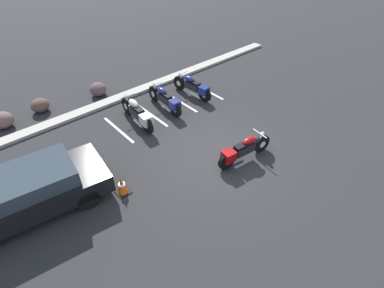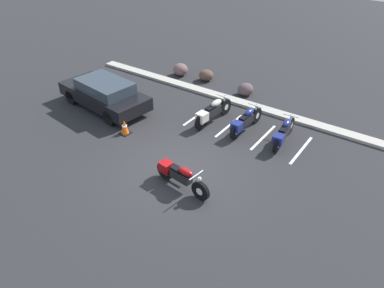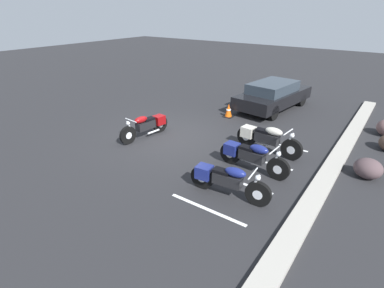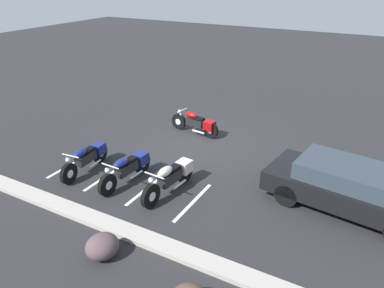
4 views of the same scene
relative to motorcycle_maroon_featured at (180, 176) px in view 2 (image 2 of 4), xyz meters
name	(u,v)px [view 2 (image 2 of 4)]	position (x,y,z in m)	size (l,w,h in m)	color
ground	(181,171)	(-0.46, 0.68, -0.45)	(60.00, 60.00, 0.00)	#262628
motorcycle_maroon_featured	(180,176)	(0.00, 0.00, 0.00)	(2.16, 0.65, 0.85)	black
parked_bike_0	(212,112)	(-1.36, 4.04, 0.03)	(0.65, 2.32, 0.91)	black
parked_bike_1	(245,121)	(0.08, 4.19, 0.01)	(0.62, 2.22, 0.87)	black
parked_bike_2	(284,133)	(1.65, 4.26, 0.00)	(0.62, 2.19, 0.86)	black
car_black	(104,93)	(-5.88, 2.49, 0.23)	(4.50, 2.34, 1.29)	black
concrete_curb	(255,107)	(-0.46, 6.20, -0.39)	(18.00, 0.50, 0.12)	#A8A399
landscape_rock_0	(245,89)	(-1.45, 7.10, -0.17)	(0.76, 0.70, 0.57)	#513F42
landscape_rock_1	(180,70)	(-5.32, 7.25, -0.14)	(0.77, 0.75, 0.62)	brown
landscape_rock_2	(206,75)	(-3.86, 7.45, -0.17)	(0.73, 0.68, 0.55)	brown
traffic_cone	(125,127)	(-3.69, 1.37, -0.17)	(0.40, 0.40, 0.60)	black
stall_line_0	(198,115)	(-2.17, 4.22, -0.45)	(0.10, 2.10, 0.00)	white
stall_line_1	(229,126)	(-0.64, 4.22, -0.45)	(0.10, 2.10, 0.00)	white
stall_line_2	(263,137)	(0.89, 4.22, -0.45)	(0.10, 2.10, 0.00)	white
stall_line_3	(301,150)	(2.42, 4.22, -0.45)	(0.10, 2.10, 0.00)	white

